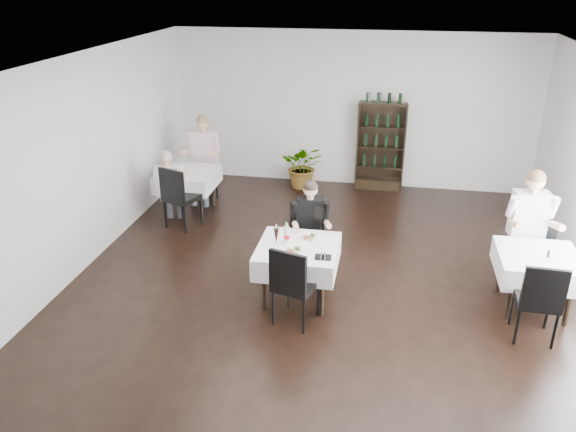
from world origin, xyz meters
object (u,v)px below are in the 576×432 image
(wine_shelf, at_px, (381,147))
(potted_tree, at_px, (303,166))
(main_table, at_px, (298,256))
(diner_main, at_px, (310,222))

(wine_shelf, bearing_deg, potted_tree, -171.50)
(wine_shelf, xyz_separation_m, main_table, (-0.90, -4.31, -0.23))
(diner_main, bearing_deg, potted_tree, 100.65)
(wine_shelf, xyz_separation_m, potted_tree, (-1.48, -0.22, -0.40))
(main_table, relative_size, potted_tree, 1.16)
(potted_tree, bearing_deg, diner_main, -79.35)
(diner_main, bearing_deg, main_table, -94.81)
(main_table, bearing_deg, wine_shelf, 78.22)
(wine_shelf, height_order, diner_main, wine_shelf)
(wine_shelf, distance_m, main_table, 4.41)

